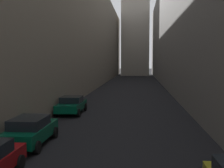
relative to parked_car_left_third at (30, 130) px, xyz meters
The scene contains 5 objects.
ground_plane 31.21m from the parked_car_left_third, 81.89° to the left, with size 264.00×264.00×0.00m, color black.
building_block_left 34.75m from the parked_car_left_third, 102.62° to the left, with size 12.53×108.00×18.48m, color #756B5B.
building_block_right 37.55m from the parked_car_left_third, 64.60° to the left, with size 11.43×108.00×19.94m, color slate.
parked_car_left_third is the anchor object (origin of this frame).
parked_car_left_far 9.45m from the parked_car_left_third, 90.00° to the left, with size 2.06×4.39×1.45m.
Camera 1 is at (1.29, 2.24, 4.43)m, focal length 47.41 mm.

